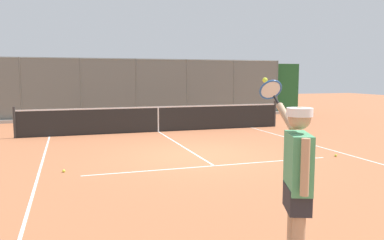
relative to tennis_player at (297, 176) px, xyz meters
name	(u,v)px	position (x,y,z in m)	size (l,w,h in m)	color
ground_plane	(197,156)	(-0.99, -6.15, -1.07)	(60.00, 60.00, 0.00)	#A8603D
court_line_markings	(218,168)	(-0.99, -4.70, -1.07)	(7.82, 10.71, 0.01)	white
fence_backdrop	(134,90)	(-0.99, -16.22, 0.31)	(18.75, 1.37, 2.95)	slate
tennis_net	(158,119)	(-0.99, -10.78, -0.57)	(10.04, 0.09, 1.07)	#2D2D2D
tennis_player	(297,176)	(0.00, 0.00, 0.00)	(0.52, 1.44, 2.09)	silver
tennis_ball_mid_court	(336,155)	(-4.40, -4.90, -1.04)	(0.07, 0.07, 0.07)	#C1D138
tennis_ball_near_net	(64,171)	(2.38, -5.35, -1.04)	(0.07, 0.07, 0.07)	#D6E042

